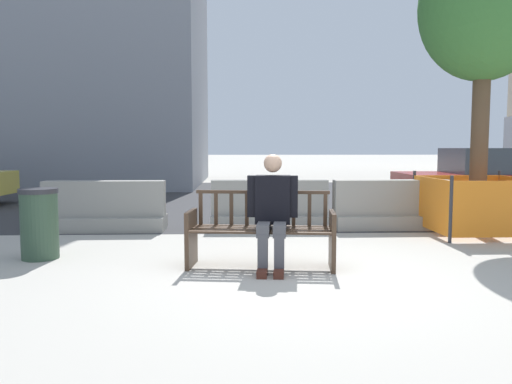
% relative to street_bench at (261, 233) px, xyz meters
% --- Properties ---
extents(ground_plane, '(200.00, 200.00, 0.00)m').
position_rel_street_bench_xyz_m(ground_plane, '(0.49, -0.43, -0.40)').
color(ground_plane, '#ADA89E').
extents(street_asphalt, '(120.00, 12.00, 0.01)m').
position_rel_street_bench_xyz_m(street_asphalt, '(0.49, 8.27, -0.39)').
color(street_asphalt, '#333335').
rests_on(street_asphalt, ground).
extents(street_bench, '(1.74, 0.72, 0.88)m').
position_rel_street_bench_xyz_m(street_bench, '(0.00, 0.00, 0.00)').
color(street_bench, '#473323').
rests_on(street_bench, ground).
extents(seated_person, '(0.59, 0.76, 1.31)m').
position_rel_street_bench_xyz_m(seated_person, '(0.13, -0.07, 0.29)').
color(seated_person, black).
rests_on(seated_person, ground).
extents(jersey_barrier_centre, '(2.01, 0.72, 0.84)m').
position_rel_street_bench_xyz_m(jersey_barrier_centre, '(0.28, 2.84, -0.06)').
color(jersey_barrier_centre, gray).
rests_on(jersey_barrier_centre, ground).
extents(jersey_barrier_left, '(2.01, 0.71, 0.84)m').
position_rel_street_bench_xyz_m(jersey_barrier_left, '(-2.50, 2.68, -0.06)').
color(jersey_barrier_left, gray).
rests_on(jersey_barrier_left, ground).
extents(jersey_barrier_right, '(2.01, 0.71, 0.84)m').
position_rel_street_bench_xyz_m(jersey_barrier_right, '(2.38, 2.74, -0.06)').
color(jersey_barrier_right, '#9E998E').
rests_on(jersey_barrier_right, ground).
extents(street_tree, '(2.01, 2.01, 4.76)m').
position_rel_street_bench_xyz_m(street_tree, '(3.59, 2.12, 3.15)').
color(street_tree, brown).
rests_on(street_tree, ground).
extents(construction_fence, '(1.57, 1.57, 0.99)m').
position_rel_street_bench_xyz_m(construction_fence, '(3.59, 2.12, 0.10)').
color(construction_fence, '#2D2D33').
rests_on(construction_fence, ground).
extents(car_sedan_mid, '(4.65, 2.06, 1.39)m').
position_rel_street_bench_xyz_m(car_sedan_mid, '(5.71, 5.40, 0.28)').
color(car_sedan_mid, maroon).
rests_on(car_sedan_mid, ground).
extents(trash_bin, '(0.47, 0.47, 0.88)m').
position_rel_street_bench_xyz_m(trash_bin, '(-2.75, 0.55, 0.05)').
color(trash_bin, '#334C38').
rests_on(trash_bin, ground).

